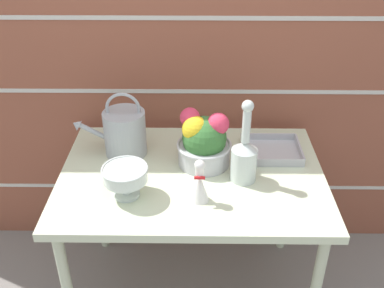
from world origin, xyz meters
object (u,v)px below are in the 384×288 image
Objects in this scene: crystal_pedestal_bowl at (125,176)px; figurine_vase at (199,184)px; watering_can at (124,132)px; wire_tray at (271,151)px; glass_decanter at (244,156)px; flower_planter at (204,141)px.

figurine_vase reaches higher than crystal_pedestal_bowl.
watering_can is at bearing 134.79° from figurine_vase.
crystal_pedestal_bowl is at bearing -152.71° from wire_tray.
watering_can reaches higher than crystal_pedestal_bowl.
wire_tray is (0.15, 0.20, -0.10)m from glass_decanter.
watering_can reaches higher than figurine_vase.
figurine_vase is (-0.18, -0.14, -0.04)m from glass_decanter.
flower_planter reaches higher than wire_tray.
figurine_vase is (0.29, -0.02, -0.02)m from crystal_pedestal_bowl.
figurine_vase is (0.33, -0.34, -0.03)m from watering_can.
glass_decanter is (0.16, -0.12, 0.00)m from flower_planter.
wire_tray is (0.33, 0.34, -0.06)m from figurine_vase.
flower_planter is 0.96× the size of wire_tray.
watering_can reaches higher than flower_planter.
watering_can reaches higher than wire_tray.
flower_planter is (0.35, -0.08, 0.00)m from watering_can.
wire_tray is at bearing 46.15° from figurine_vase.
crystal_pedestal_bowl is 0.70m from wire_tray.
glass_decanter is at bearing -126.10° from wire_tray.
watering_can is 0.67m from wire_tray.
glass_decanter is 0.23m from figurine_vase.
watering_can is 1.25× the size of wire_tray.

